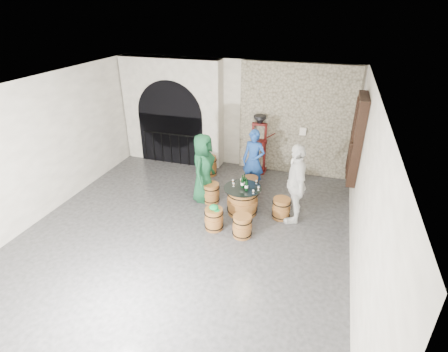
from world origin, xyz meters
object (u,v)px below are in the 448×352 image
(barrel_stool_near_left, at_px, (214,219))
(wine_bottle_left, at_px, (242,183))
(barrel_stool_right, at_px, (281,208))
(wine_bottle_center, at_px, (246,185))
(barrel_stool_near_right, at_px, (242,226))
(person_blue, at_px, (254,161))
(side_barrel, at_px, (210,166))
(person_green, at_px, (203,168))
(barrel_stool_far, at_px, (250,186))
(corking_press, at_px, (259,140))
(barrel_stool_left, at_px, (211,193))
(person_white, at_px, (296,183))

(barrel_stool_near_left, bearing_deg, wine_bottle_left, 62.84)
(barrel_stool_right, height_order, wine_bottle_center, wine_bottle_center)
(barrel_stool_near_right, relative_size, wine_bottle_left, 1.58)
(person_blue, xyz_separation_m, side_barrel, (-1.42, 0.46, -0.55))
(barrel_stool_near_right, xyz_separation_m, barrel_stool_near_left, (-0.68, 0.08, 0.00))
(person_green, relative_size, wine_bottle_left, 5.51)
(barrel_stool_far, xyz_separation_m, wine_bottle_left, (0.02, -0.93, 0.58))
(barrel_stool_right, height_order, barrel_stool_near_right, same)
(person_green, height_order, corking_press, person_green)
(barrel_stool_left, bearing_deg, person_blue, 49.71)
(barrel_stool_left, bearing_deg, person_green, 162.91)
(barrel_stool_near_right, bearing_deg, person_blue, 97.39)
(person_white, height_order, wine_bottle_center, person_white)
(barrel_stool_left, xyz_separation_m, barrel_stool_far, (0.86, 0.66, 0.00))
(barrel_stool_left, relative_size, barrel_stool_near_right, 1.00)
(person_green, xyz_separation_m, person_blue, (1.07, 0.93, -0.05))
(corking_press, bearing_deg, barrel_stool_far, -84.67)
(person_blue, bearing_deg, corking_press, 105.18)
(barrel_stool_near_right, bearing_deg, side_barrel, 122.81)
(barrel_stool_left, distance_m, barrel_stool_right, 1.84)
(person_blue, bearing_deg, wine_bottle_center, -73.95)
(side_barrel, bearing_deg, wine_bottle_left, -50.06)
(wine_bottle_left, relative_size, corking_press, 0.19)
(wine_bottle_left, relative_size, side_barrel, 0.55)
(barrel_stool_left, bearing_deg, barrel_stool_far, 37.44)
(barrel_stool_left, relative_size, barrel_stool_far, 1.00)
(person_blue, distance_m, wine_bottle_center, 1.38)
(wine_bottle_center, distance_m, side_barrel, 2.47)
(wine_bottle_left, bearing_deg, person_green, 162.96)
(barrel_stool_near_right, xyz_separation_m, side_barrel, (-1.70, 2.64, 0.04))
(side_barrel, bearing_deg, barrel_stool_near_left, -68.22)
(barrel_stool_left, relative_size, side_barrel, 0.88)
(person_green, relative_size, wine_bottle_center, 5.51)
(barrel_stool_far, xyz_separation_m, barrel_stool_near_left, (-0.41, -1.76, 0.00))
(barrel_stool_near_right, distance_m, person_white, 1.56)
(barrel_stool_left, bearing_deg, person_white, -4.78)
(person_white, bearing_deg, person_blue, -150.84)
(barrel_stool_far, relative_size, person_green, 0.29)
(side_barrel, bearing_deg, wine_bottle_center, -49.33)
(barrel_stool_near_right, xyz_separation_m, person_white, (0.96, 1.00, 0.70))
(barrel_stool_near_left, bearing_deg, wine_bottle_center, 52.97)
(barrel_stool_right, bearing_deg, barrel_stool_far, 138.36)
(side_barrel, height_order, corking_press, corking_press)
(barrel_stool_right, relative_size, person_white, 0.27)
(barrel_stool_near_left, distance_m, person_white, 2.01)
(barrel_stool_left, distance_m, side_barrel, 1.57)
(barrel_stool_far, relative_size, person_white, 0.27)
(barrel_stool_far, height_order, person_white, person_white)
(barrel_stool_right, distance_m, wine_bottle_left, 1.11)
(barrel_stool_near_right, relative_size, corking_press, 0.29)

